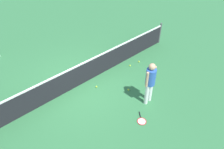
% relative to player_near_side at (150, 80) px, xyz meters
% --- Properties ---
extents(ground_plane, '(40.00, 40.00, 0.00)m').
position_rel_player_near_side_xyz_m(ground_plane, '(-1.32, 2.41, -1.01)').
color(ground_plane, '#2D6B3D').
extents(court_net, '(10.09, 0.09, 1.07)m').
position_rel_player_near_side_xyz_m(court_net, '(-1.32, 2.41, -0.51)').
color(court_net, '#4C4C51').
rests_on(court_net, ground_plane).
extents(player_near_side, '(0.53, 0.37, 1.70)m').
position_rel_player_near_side_xyz_m(player_near_side, '(0.00, 0.00, 0.00)').
color(player_near_side, white).
rests_on(player_near_side, ground_plane).
extents(tennis_racket_near_player, '(0.48, 0.57, 0.03)m').
position_rel_player_near_side_xyz_m(tennis_racket_near_player, '(-0.84, -0.47, -1.00)').
color(tennis_racket_near_player, red).
rests_on(tennis_racket_near_player, ground_plane).
extents(tennis_ball_near_player, '(0.07, 0.07, 0.07)m').
position_rel_player_near_side_xyz_m(tennis_ball_near_player, '(-0.90, 1.85, -0.98)').
color(tennis_ball_near_player, '#C6E033').
rests_on(tennis_ball_near_player, ground_plane).
extents(tennis_ball_by_net, '(0.07, 0.07, 0.07)m').
position_rel_player_near_side_xyz_m(tennis_ball_by_net, '(1.60, 1.89, -0.98)').
color(tennis_ball_by_net, '#C6E033').
rests_on(tennis_ball_by_net, ground_plane).
extents(tennis_ball_baseline, '(0.07, 0.07, 0.07)m').
position_rel_player_near_side_xyz_m(tennis_ball_baseline, '(1.09, 1.95, -0.98)').
color(tennis_ball_baseline, '#C6E033').
rests_on(tennis_ball_baseline, ground_plane).
extents(tennis_ball_stray_right, '(0.07, 0.07, 0.07)m').
position_rel_player_near_side_xyz_m(tennis_ball_stray_right, '(-0.09, 0.88, -0.98)').
color(tennis_ball_stray_right, '#C6E033').
rests_on(tennis_ball_stray_right, ground_plane).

